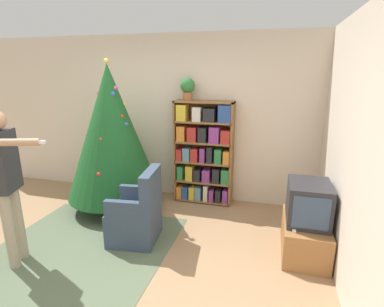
# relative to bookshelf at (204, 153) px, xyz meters

# --- Properties ---
(ground_plane) EXTENTS (14.00, 14.00, 0.00)m
(ground_plane) POSITION_rel_bookshelf_xyz_m (-0.58, -1.82, -0.81)
(ground_plane) COLOR #9E7A56
(wall_back) EXTENTS (8.00, 0.10, 2.60)m
(wall_back) POSITION_rel_bookshelf_xyz_m (-0.58, 0.21, 0.49)
(wall_back) COLOR beige
(wall_back) RESTS_ON ground_plane
(wall_right) EXTENTS (0.10, 8.00, 2.60)m
(wall_right) POSITION_rel_bookshelf_xyz_m (1.75, -1.82, 0.49)
(wall_right) COLOR beige
(wall_right) RESTS_ON ground_plane
(area_rug) EXTENTS (2.02, 2.08, 0.01)m
(area_rug) POSITION_rel_bookshelf_xyz_m (-1.09, -1.73, -0.81)
(area_rug) COLOR #56664C
(area_rug) RESTS_ON ground_plane
(bookshelf) EXTENTS (0.91, 0.27, 1.61)m
(bookshelf) POSITION_rel_bookshelf_xyz_m (0.00, 0.00, 0.00)
(bookshelf) COLOR brown
(bookshelf) RESTS_ON ground_plane
(tv_stand) EXTENTS (0.49, 0.81, 0.41)m
(tv_stand) POSITION_rel_bookshelf_xyz_m (1.44, -1.11, -0.61)
(tv_stand) COLOR #996638
(tv_stand) RESTS_ON ground_plane
(television) EXTENTS (0.45, 0.55, 0.46)m
(television) POSITION_rel_bookshelf_xyz_m (1.44, -1.11, -0.18)
(television) COLOR #28282D
(television) RESTS_ON tv_stand
(game_remote) EXTENTS (0.04, 0.12, 0.02)m
(game_remote) POSITION_rel_bookshelf_xyz_m (1.29, -1.35, -0.40)
(game_remote) COLOR white
(game_remote) RESTS_ON tv_stand
(christmas_tree) EXTENTS (1.37, 1.37, 2.21)m
(christmas_tree) POSITION_rel_bookshelf_xyz_m (-1.26, -0.57, 0.37)
(christmas_tree) COLOR #4C3323
(christmas_tree) RESTS_ON ground_plane
(armchair) EXTENTS (0.63, 0.62, 0.92)m
(armchair) POSITION_rel_bookshelf_xyz_m (-0.53, -1.34, -0.49)
(armchair) COLOR #334256
(armchair) RESTS_ON ground_plane
(standing_person) EXTENTS (0.71, 0.45, 1.67)m
(standing_person) POSITION_rel_bookshelf_xyz_m (-1.59, -2.10, 0.18)
(standing_person) COLOR #9E937F
(standing_person) RESTS_ON ground_plane
(potted_plant) EXTENTS (0.22, 0.22, 0.33)m
(potted_plant) POSITION_rel_bookshelf_xyz_m (-0.27, 0.01, 0.99)
(potted_plant) COLOR #935B38
(potted_plant) RESTS_ON bookshelf
(book_pile_near_tree) EXTENTS (0.21, 0.14, 0.05)m
(book_pile_near_tree) POSITION_rel_bookshelf_xyz_m (-0.78, -0.97, -0.79)
(book_pile_near_tree) COLOR gold
(book_pile_near_tree) RESTS_ON ground_plane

